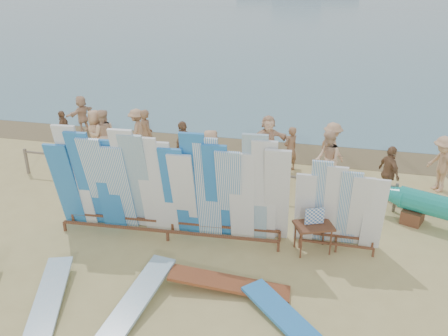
% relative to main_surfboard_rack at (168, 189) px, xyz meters
% --- Properties ---
extents(ground, '(160.00, 160.00, 0.00)m').
position_rel_main_surfboard_rack_xyz_m(ground, '(-0.11, -0.25, -1.40)').
color(ground, tan).
rests_on(ground, ground).
extents(wet_sand_strip, '(40.00, 2.60, 0.01)m').
position_rel_main_surfboard_rack_xyz_m(wet_sand_strip, '(-0.11, 6.95, -1.40)').
color(wet_sand_strip, brown).
rests_on(wet_sand_strip, ground).
extents(fence, '(12.08, 0.08, 0.90)m').
position_rel_main_surfboard_rack_xyz_m(fence, '(-0.11, 2.75, -0.76)').
color(fence, '#7D6F5F').
rests_on(fence, ground).
extents(main_surfboard_rack, '(6.22, 1.22, 3.12)m').
position_rel_main_surfboard_rack_xyz_m(main_surfboard_rack, '(0.00, 0.00, 0.00)').
color(main_surfboard_rack, brown).
rests_on(main_surfboard_rack, ground).
extents(side_surfboard_rack, '(2.16, 0.72, 2.48)m').
position_rel_main_surfboard_rack_xyz_m(side_surfboard_rack, '(4.27, 0.41, -0.29)').
color(side_surfboard_rack, brown).
rests_on(side_surfboard_rack, ground).
extents(vendor_table, '(1.10, 0.96, 1.22)m').
position_rel_main_surfboard_rack_xyz_m(vendor_table, '(3.70, 0.12, -0.99)').
color(vendor_table, brown).
rests_on(vendor_table, ground).
extents(flat_board_b, '(0.91, 2.74, 0.43)m').
position_rel_main_surfboard_rack_xyz_m(flat_board_b, '(0.23, -2.89, -1.40)').
color(flat_board_b, '#7CA9C7').
rests_on(flat_board_b, ground).
extents(flat_board_c, '(2.72, 0.71, 0.35)m').
position_rel_main_surfboard_rack_xyz_m(flat_board_c, '(2.00, -1.85, -1.40)').
color(flat_board_c, brown).
rests_on(flat_board_c, ground).
extents(flat_board_a, '(1.42, 2.73, 0.31)m').
position_rel_main_surfboard_rack_xyz_m(flat_board_a, '(-1.60, -3.23, -1.40)').
color(flat_board_a, '#7CA9C7').
rests_on(flat_board_a, ground).
extents(flat_board_d, '(2.34, 2.27, 0.26)m').
position_rel_main_surfboard_rack_xyz_m(flat_board_d, '(3.47, -2.76, -1.40)').
color(flat_board_d, '#2979CD').
rests_on(flat_board_d, ground).
extents(beach_chair_left, '(0.69, 0.70, 0.80)m').
position_rel_main_surfboard_rack_xyz_m(beach_chair_left, '(1.10, 3.54, -1.16)').
color(beach_chair_left, red).
rests_on(beach_chair_left, ground).
extents(beach_chair_right, '(0.53, 0.55, 0.81)m').
position_rel_main_surfboard_rack_xyz_m(beach_chair_right, '(1.56, 3.46, -1.16)').
color(beach_chair_right, red).
rests_on(beach_chair_right, ground).
extents(stroller, '(0.73, 0.92, 1.12)m').
position_rel_main_surfboard_rack_xyz_m(stroller, '(1.62, 3.43, -0.95)').
color(stroller, red).
rests_on(stroller, ground).
extents(beachgoer_8, '(0.64, 0.99, 1.87)m').
position_rel_main_surfboard_rack_xyz_m(beachgoer_8, '(3.88, 4.03, -0.46)').
color(beachgoer_8, beige).
rests_on(beachgoer_8, ground).
extents(beachgoer_extra_1, '(0.54, 0.95, 1.53)m').
position_rel_main_surfboard_rack_xyz_m(beachgoer_extra_1, '(-6.07, 5.18, -0.63)').
color(beachgoer_extra_1, '#8C6042').
rests_on(beachgoer_extra_1, ground).
extents(beachgoer_5, '(1.75, 1.10, 1.80)m').
position_rel_main_surfboard_rack_xyz_m(beachgoer_5, '(1.78, 5.46, -0.50)').
color(beachgoer_5, beige).
rests_on(beachgoer_5, ground).
extents(beachgoer_0, '(0.83, 0.99, 1.83)m').
position_rel_main_surfboard_rack_xyz_m(beachgoer_0, '(-4.42, 4.61, -0.48)').
color(beachgoer_0, tan).
rests_on(beachgoer_0, ground).
extents(beachgoer_6, '(0.77, 1.01, 1.86)m').
position_rel_main_surfboard_rack_xyz_m(beachgoer_6, '(0.23, 3.35, -0.47)').
color(beachgoer_6, tan).
rests_on(beachgoer_6, ground).
extents(beachgoer_3, '(0.49, 1.10, 1.68)m').
position_rel_main_surfboard_rack_xyz_m(beachgoer_3, '(-3.21, 5.53, -0.56)').
color(beachgoer_3, tan).
rests_on(beachgoer_3, ground).
extents(beachgoer_1, '(0.76, 0.75, 1.89)m').
position_rel_main_surfboard_rack_xyz_m(beachgoer_1, '(-2.57, 4.92, -0.45)').
color(beachgoer_1, '#8C6042').
rests_on(beachgoer_1, ground).
extents(beachgoer_7, '(0.62, 0.65, 1.60)m').
position_rel_main_surfboard_rack_xyz_m(beachgoer_7, '(2.62, 5.03, -0.60)').
color(beachgoer_7, '#8C6042').
rests_on(beachgoer_7, ground).
extents(beachgoer_11, '(0.84, 1.54, 1.58)m').
position_rel_main_surfboard_rack_xyz_m(beachgoer_11, '(-6.37, 7.14, -0.61)').
color(beachgoer_11, beige).
rests_on(beachgoer_11, ground).
extents(beachgoer_2, '(1.02, 0.78, 1.89)m').
position_rel_main_surfboard_rack_xyz_m(beachgoer_2, '(-4.09, 4.52, -0.45)').
color(beachgoer_2, beige).
rests_on(beachgoer_2, ground).
extents(beachgoer_9, '(1.07, 1.19, 1.77)m').
position_rel_main_surfboard_rack_xyz_m(beachgoer_9, '(4.00, 5.27, -0.51)').
color(beachgoer_9, tan).
rests_on(beachgoer_9, ground).
extents(beachgoer_10, '(0.84, 1.09, 1.70)m').
position_rel_main_surfboard_rack_xyz_m(beachgoer_10, '(5.73, 3.57, -0.54)').
color(beachgoer_10, '#8C6042').
rests_on(beachgoer_10, ground).
extents(beachgoer_4, '(0.65, 1.14, 1.84)m').
position_rel_main_surfboard_rack_xyz_m(beachgoer_4, '(-0.91, 4.09, -0.48)').
color(beachgoer_4, '#8C6042').
rests_on(beachgoer_4, ground).
extents(beachgoer_extra_0, '(0.93, 1.26, 1.81)m').
position_rel_main_surfboard_rack_xyz_m(beachgoer_extra_0, '(7.37, 4.53, -0.49)').
color(beachgoer_extra_0, tan).
rests_on(beachgoer_extra_0, ground).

